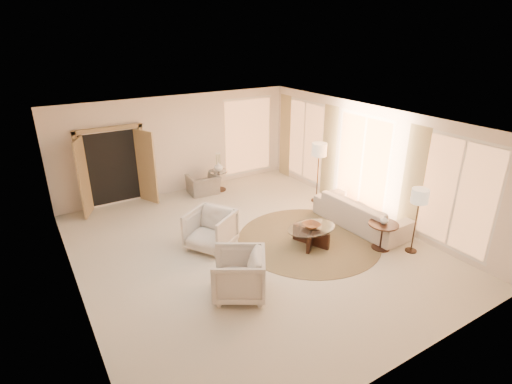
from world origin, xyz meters
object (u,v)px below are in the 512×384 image
side_vase (218,166)px  armchair_right (239,272)px  accent_chair (203,181)px  floor_lamp_far (420,199)px  end_vase (384,220)px  sofa (361,212)px  armchair_left (210,228)px  side_table (219,178)px  bowl (312,225)px  end_table (383,231)px  coffee_table (311,234)px  floor_lamp_near (319,152)px

side_vase → armchair_right: bearing=-112.8°
accent_chair → side_vase: 0.62m
floor_lamp_far → end_vase: bearing=137.3°
sofa → armchair_right: armchair_right is taller
sofa → armchair_left: armchair_left is taller
sofa → accent_chair: (-2.40, 3.91, 0.02)m
side_vase → armchair_left: bearing=-119.8°
side_table → side_vase: 0.37m
bowl → side_vase: bearing=93.8°
end_table → side_vase: side_vase is taller
end_table → accent_chair: bearing=111.9°
coffee_table → floor_lamp_far: floor_lamp_far is taller
armchair_right → side_table: size_ratio=1.54×
floor_lamp_near → side_vase: floor_lamp_near is taller
armchair_right → bowl: armchair_right is taller
accent_chair → end_vase: end_vase is taller
armchair_left → floor_lamp_near: floor_lamp_near is taller
sofa → accent_chair: 4.59m
armchair_right → coffee_table: (2.25, 0.73, -0.20)m
accent_chair → floor_lamp_far: floor_lamp_far is taller
floor_lamp_near → end_vase: bearing=-99.6°
sofa → side_vase: 4.36m
end_table → bowl: bearing=142.2°
floor_lamp_far → bowl: floor_lamp_far is taller
coffee_table → armchair_left: bearing=151.1°
floor_lamp_near → end_vase: floor_lamp_near is taller
armchair_right → accent_chair: (1.48, 4.74, -0.09)m
end_table → end_vase: (0.00, 0.00, 0.28)m
accent_chair → armchair_left: bearing=71.4°
end_table → side_table: size_ratio=1.06×
sofa → end_vase: size_ratio=12.86×
floor_lamp_far → armchair_right: bearing=170.8°
armchair_right → end_table: bearing=118.3°
bowl → end_vase: bearing=-37.8°
coffee_table → side_table: side_table is taller
side_table → end_vase: (1.48, -4.94, 0.33)m
coffee_table → side_vase: size_ratio=5.00×
armchair_right → floor_lamp_near: size_ratio=0.56×
accent_chair → floor_lamp_near: 3.44m
armchair_right → side_vase: size_ratio=3.39×
accent_chair → side_table: bearing=-176.8°
accent_chair → sofa: bearing=124.7°
coffee_table → floor_lamp_far: size_ratio=0.95×
side_table → floor_lamp_near: (1.95, -2.17, 1.05)m
armchair_right → floor_lamp_far: bearing=112.4°
floor_lamp_near → side_table: bearing=131.9°
accent_chair → side_vase: bearing=-176.8°
armchair_left → bowl: (1.94, -1.07, 0.01)m
armchair_left → side_vase: 3.39m
armchair_right → armchair_left: bearing=-158.1°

